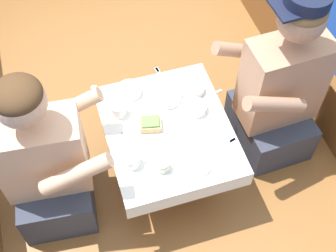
% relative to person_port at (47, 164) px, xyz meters
% --- Properties ---
extents(ground_plane, '(60.00, 60.00, 0.00)m').
position_rel_person_port_xyz_m(ground_plane, '(0.61, 0.10, -0.69)').
color(ground_plane, navy).
extents(boat_deck, '(2.00, 3.76, 0.29)m').
position_rel_person_port_xyz_m(boat_deck, '(0.61, 0.10, -0.54)').
color(boat_deck, brown).
rests_on(boat_deck, ground_plane).
extents(gunwale_starboard, '(0.06, 3.76, 0.35)m').
position_rel_person_port_xyz_m(gunwale_starboard, '(1.58, 0.10, -0.22)').
color(gunwale_starboard, brown).
rests_on(gunwale_starboard, boat_deck).
extents(cockpit_table, '(0.62, 0.73, 0.40)m').
position_rel_person_port_xyz_m(cockpit_table, '(0.61, 0.03, -0.04)').
color(cockpit_table, '#B2B2B7').
rests_on(cockpit_table, boat_deck).
extents(person_port, '(0.55, 0.48, 0.98)m').
position_rel_person_port_xyz_m(person_port, '(0.00, 0.00, 0.00)').
color(person_port, '#333847').
rests_on(person_port, boat_deck).
extents(person_starboard, '(0.54, 0.46, 1.07)m').
position_rel_person_port_xyz_m(person_starboard, '(1.22, 0.06, 0.05)').
color(person_starboard, '#333847').
rests_on(person_starboard, boat_deck).
extents(plate_sandwich, '(0.17, 0.17, 0.01)m').
position_rel_person_port_xyz_m(plate_sandwich, '(0.53, 0.06, 0.01)').
color(plate_sandwich, white).
rests_on(plate_sandwich, cockpit_table).
extents(plate_bread, '(0.16, 0.16, 0.01)m').
position_rel_person_port_xyz_m(plate_bread, '(0.68, -0.21, 0.01)').
color(plate_bread, white).
rests_on(plate_bread, cockpit_table).
extents(sandwich, '(0.12, 0.10, 0.05)m').
position_rel_person_port_xyz_m(sandwich, '(0.53, 0.06, 0.03)').
color(sandwich, tan).
rests_on(sandwich, plate_sandwich).
extents(bowl_port_near, '(0.11, 0.11, 0.04)m').
position_rel_person_port_xyz_m(bowl_port_near, '(0.80, 0.21, 0.02)').
color(bowl_port_near, white).
rests_on(bowl_port_near, cockpit_table).
extents(bowl_starboard_near, '(0.13, 0.13, 0.04)m').
position_rel_person_port_xyz_m(bowl_starboard_near, '(0.48, 0.30, 0.02)').
color(bowl_starboard_near, white).
rests_on(bowl_starboard_near, cockpit_table).
extents(bowl_center_far, '(0.15, 0.15, 0.04)m').
position_rel_person_port_xyz_m(bowl_center_far, '(0.66, 0.21, 0.02)').
color(bowl_center_far, white).
rests_on(bowl_center_far, cockpit_table).
extents(bowl_port_far, '(0.11, 0.11, 0.04)m').
position_rel_person_port_xyz_m(bowl_port_far, '(0.78, 0.09, 0.02)').
color(bowl_port_far, white).
rests_on(bowl_port_far, cockpit_table).
extents(coffee_cup_port, '(0.10, 0.08, 0.07)m').
position_rel_person_port_xyz_m(coffee_cup_port, '(0.40, 0.19, 0.04)').
color(coffee_cup_port, white).
rests_on(coffee_cup_port, cockpit_table).
extents(coffee_cup_starboard, '(0.10, 0.08, 0.06)m').
position_rel_person_port_xyz_m(coffee_cup_starboard, '(0.39, -0.12, 0.03)').
color(coffee_cup_starboard, white).
rests_on(coffee_cup_starboard, cockpit_table).
extents(tin_can, '(0.07, 0.07, 0.05)m').
position_rel_person_port_xyz_m(tin_can, '(0.52, -0.19, 0.03)').
color(tin_can, silver).
rests_on(tin_can, cockpit_table).
extents(utensil_knife_starboard, '(0.17, 0.06, 0.00)m').
position_rel_person_port_xyz_m(utensil_knife_starboard, '(0.87, 0.16, 0.00)').
color(utensil_knife_starboard, silver).
rests_on(utensil_knife_starboard, cockpit_table).
extents(utensil_fork_starboard, '(0.04, 0.17, 0.00)m').
position_rel_person_port_xyz_m(utensil_fork_starboard, '(0.67, 0.36, 0.00)').
color(utensil_fork_starboard, silver).
rests_on(utensil_fork_starboard, cockpit_table).
extents(utensil_fork_port, '(0.17, 0.07, 0.00)m').
position_rel_person_port_xyz_m(utensil_fork_port, '(0.84, -0.15, 0.00)').
color(utensil_fork_port, silver).
rests_on(utensil_fork_port, cockpit_table).
extents(utensil_spoon_port, '(0.13, 0.13, 0.01)m').
position_rel_person_port_xyz_m(utensil_spoon_port, '(0.34, 0.36, 0.00)').
color(utensil_spoon_port, silver).
rests_on(utensil_spoon_port, cockpit_table).
extents(utensil_spoon_starboard, '(0.11, 0.15, 0.01)m').
position_rel_person_port_xyz_m(utensil_spoon_starboard, '(0.38, 0.03, 0.00)').
color(utensil_spoon_starboard, silver).
rests_on(utensil_spoon_starboard, cockpit_table).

